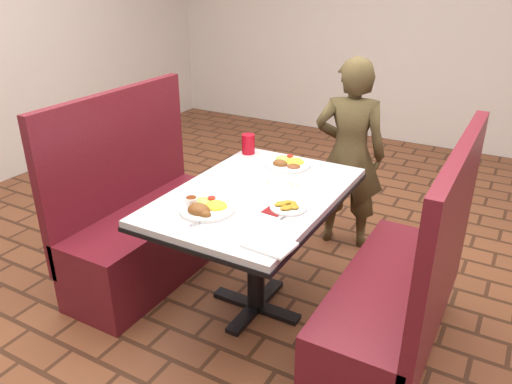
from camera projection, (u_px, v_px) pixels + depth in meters
dining_table at (256, 208)px, 2.67m from camera, size 0.81×1.21×0.75m
booth_bench_left at (146, 227)px, 3.16m from camera, size 0.47×1.20×1.17m
booth_bench_right at (398, 303)px, 2.45m from camera, size 0.47×1.20×1.17m
diner_person at (349, 155)px, 3.39m from camera, size 0.54×0.42×1.33m
near_dinner_plate at (206, 205)px, 2.41m from camera, size 0.27×0.27×0.08m
far_dinner_plate at (288, 162)px, 2.97m from camera, size 0.27×0.27×0.07m
plantain_plate at (288, 207)px, 2.44m from camera, size 0.18×0.18×0.03m
maroon_napkin at (274, 211)px, 2.42m from camera, size 0.10×0.10×0.00m
spoon_utensil at (287, 215)px, 2.38m from camera, size 0.02×0.12×0.00m
red_tumbler at (248, 144)px, 3.15m from camera, size 0.08×0.08×0.12m
paper_napkin at (270, 245)px, 2.12m from camera, size 0.21×0.17×0.01m
knife_utensil at (211, 214)px, 2.38m from camera, size 0.05×0.16×0.00m
fork_utensil at (202, 221)px, 2.31m from camera, size 0.05×0.14×0.00m
lettuce_shreds at (268, 189)px, 2.66m from camera, size 0.28×0.32×0.00m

